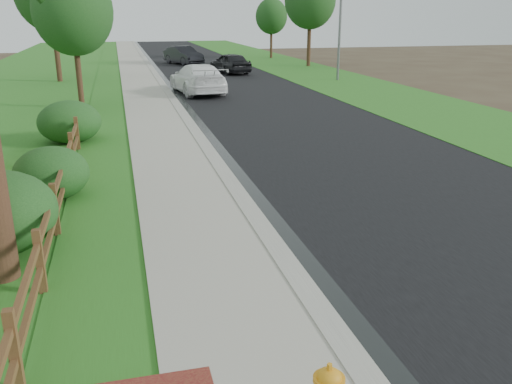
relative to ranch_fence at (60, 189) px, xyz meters
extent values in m
plane|color=#3C2E20|center=(3.60, -6.40, -0.62)|extent=(120.00, 120.00, 0.00)
cube|color=black|center=(8.20, 28.60, -0.61)|extent=(8.00, 90.00, 0.02)
cube|color=gray|center=(4.00, 28.60, -0.56)|extent=(0.40, 90.00, 0.12)
cube|color=black|center=(4.35, 28.60, -0.60)|extent=(0.50, 90.00, 0.00)
cube|color=#A5A28F|center=(2.70, 28.60, -0.57)|extent=(2.20, 90.00, 0.10)
cube|color=#2A631C|center=(0.80, 28.60, -0.59)|extent=(1.60, 90.00, 0.06)
cube|color=#2A631C|center=(-4.40, 28.60, -0.60)|extent=(9.00, 90.00, 0.04)
cube|color=#2A631C|center=(15.10, 28.60, -0.60)|extent=(6.00, 90.00, 0.04)
cube|color=#452717|center=(0.00, -6.00, -0.07)|extent=(0.12, 0.12, 1.10)
cube|color=#452717|center=(0.00, -3.60, -0.07)|extent=(0.12, 0.12, 1.10)
cube|color=#452717|center=(0.00, -1.20, -0.07)|extent=(0.12, 0.12, 1.10)
cube|color=#452717|center=(0.00, 1.20, -0.07)|extent=(0.12, 0.12, 1.10)
cube|color=#452717|center=(0.00, 3.60, -0.07)|extent=(0.12, 0.12, 1.10)
cube|color=#452717|center=(0.00, 6.00, -0.07)|extent=(0.12, 0.12, 1.10)
cube|color=#452717|center=(0.00, 8.40, -0.07)|extent=(0.12, 0.12, 1.10)
cube|color=#452717|center=(0.00, -4.80, -0.17)|extent=(0.08, 2.35, 0.10)
cube|color=#452717|center=(0.00, -4.80, 0.23)|extent=(0.08, 2.35, 0.10)
cube|color=#452717|center=(0.00, -2.40, -0.17)|extent=(0.08, 2.35, 0.10)
cube|color=#452717|center=(0.00, -2.40, 0.23)|extent=(0.08, 2.35, 0.10)
cube|color=#452717|center=(0.00, 0.00, -0.17)|extent=(0.08, 2.35, 0.10)
cube|color=#452717|center=(0.00, 0.00, 0.23)|extent=(0.08, 2.35, 0.10)
cube|color=#452717|center=(0.00, 2.40, -0.17)|extent=(0.08, 2.35, 0.10)
cube|color=#452717|center=(0.00, 2.40, 0.23)|extent=(0.08, 2.35, 0.10)
cube|color=#452717|center=(0.00, 4.80, -0.17)|extent=(0.08, 2.35, 0.10)
cube|color=#452717|center=(0.00, 4.80, 0.23)|extent=(0.08, 2.35, 0.10)
cube|color=#452717|center=(0.00, 7.20, -0.17)|extent=(0.08, 2.35, 0.10)
cube|color=#452717|center=(0.00, 7.20, 0.23)|extent=(0.08, 2.35, 0.10)
cylinder|color=gold|center=(3.23, -7.51, 0.08)|extent=(0.33, 0.33, 0.05)
ellipsoid|color=gold|center=(3.23, -7.51, 0.10)|extent=(0.27, 0.27, 0.20)
cylinder|color=gold|center=(3.23, -7.51, 0.23)|extent=(0.06, 0.06, 0.07)
imported|color=white|center=(5.60, 17.82, 0.19)|extent=(2.77, 5.61, 1.57)
imported|color=black|center=(9.33, 27.28, 0.13)|extent=(2.65, 4.57, 1.46)
imported|color=black|center=(6.93, 35.28, 0.14)|extent=(3.14, 4.72, 1.47)
cylinder|color=slate|center=(15.24, 21.47, 3.41)|extent=(0.16, 0.16, 8.05)
ellipsoid|color=#194217|center=(-0.30, 1.23, 0.01)|extent=(2.04, 2.04, 1.26)
ellipsoid|color=#194217|center=(-0.30, 7.25, 0.10)|extent=(2.77, 2.77, 1.43)
cylinder|color=#372216|center=(-0.30, 14.43, 1.25)|extent=(0.26, 0.26, 3.74)
ellipsoid|color=#194217|center=(-0.30, 14.43, 3.66)|extent=(3.50, 3.50, 3.85)
cylinder|color=#372216|center=(-2.17, 25.11, 1.73)|extent=(0.32, 0.32, 4.69)
cylinder|color=#372216|center=(16.60, 31.00, 1.62)|extent=(0.31, 0.31, 4.48)
ellipsoid|color=#194217|center=(16.60, 31.00, 4.50)|extent=(4.05, 4.05, 4.46)
cylinder|color=#372216|center=(15.87, 39.65, 1.07)|extent=(0.23, 0.23, 3.37)
ellipsoid|color=#194217|center=(15.87, 39.65, 3.23)|extent=(2.97, 2.97, 3.27)
camera|label=1|loc=(1.38, -11.79, 3.62)|focal=38.00mm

